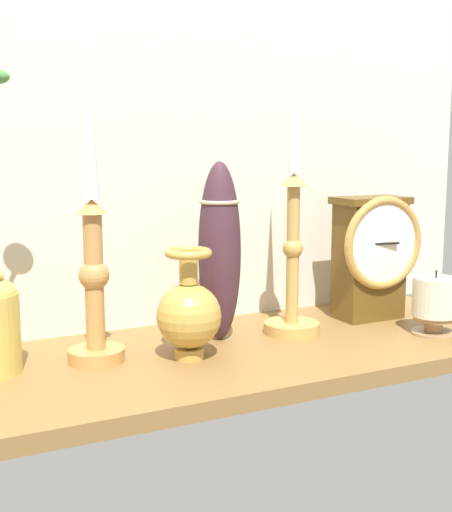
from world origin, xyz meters
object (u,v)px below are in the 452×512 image
Objects in this scene: candlestick_tall_left at (94,264)px; candlestick_tall_center at (293,256)px; brass_vase_bulbous at (189,312)px; pillar_candle_front at (435,303)px; mantel_clock at (372,254)px; tall_ceramic_vase at (220,251)px.

candlestick_tall_center reaches higher than candlestick_tall_left.
pillar_candle_front is (40.30, -5.54, -1.76)cm from brass_vase_bulbous.
candlestick_tall_center reaches higher than mantel_clock.
candlestick_tall_center is 1.54× the size of tall_ceramic_vase.
candlestick_tall_left is 20.27cm from tall_ceramic_vase.
candlestick_tall_center is at bearing 13.62° from brass_vase_bulbous.
pillar_candle_front is at bearing -20.92° from tall_ceramic_vase.
candlestick_tall_left is 2.49× the size of brass_vase_bulbous.
candlestick_tall_left is 32.12cm from candlestick_tall_center.
candlestick_tall_center is (32.10, 0.05, -1.10)cm from candlestick_tall_left.
mantel_clock is 0.78× the size of tall_ceramic_vase.
tall_ceramic_vase is at bearing 39.95° from brass_vase_bulbous.
brass_vase_bulbous is (-37.31, -6.85, -4.59)cm from mantel_clock.
candlestick_tall_center is at bearing -173.40° from mantel_clock.
tall_ceramic_vase reaches higher than brass_vase_bulbous.
mantel_clock is 0.55× the size of candlestick_tall_left.
pillar_candle_front is at bearing -27.11° from candlestick_tall_center.
pillar_candle_front is (2.99, -12.39, -6.34)cm from mantel_clock.
candlestick_tall_left is at bearing 158.32° from brass_vase_bulbous.
candlestick_tall_left is 0.93× the size of candlestick_tall_center.
mantel_clock is 29.33cm from tall_ceramic_vase.
candlestick_tall_left is 54.10cm from pillar_candle_front.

